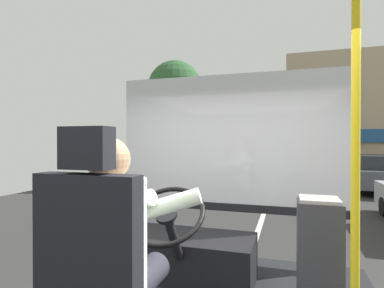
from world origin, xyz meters
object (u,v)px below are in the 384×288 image
object	(u,v)px
bus_driver	(113,242)
parked_car_charcoal	(377,172)
steering_console	(189,257)
handrail_pole	(355,186)
fare_box	(319,268)

from	to	relation	value
bus_driver	parked_car_charcoal	bearing A→B (deg)	71.38
steering_console	handrail_pole	bearing A→B (deg)	-33.63
handrail_pole	parked_car_charcoal	world-z (taller)	handrail_pole
bus_driver	fare_box	bearing A→B (deg)	36.90
parked_car_charcoal	fare_box	bearing A→B (deg)	-105.23
handrail_pole	parked_car_charcoal	distance (m)	12.23
handrail_pole	bus_driver	bearing A→B (deg)	-158.80
steering_console	fare_box	xyz separation A→B (m)	(1.00, -0.45, 0.21)
parked_car_charcoal	handrail_pole	bearing A→B (deg)	-104.20
parked_car_charcoal	bus_driver	bearing A→B (deg)	-108.62
fare_box	parked_car_charcoal	size ratio (longest dim) A/B	0.21
bus_driver	fare_box	world-z (taller)	bus_driver
fare_box	bus_driver	bearing A→B (deg)	-143.10
bus_driver	handrail_pole	world-z (taller)	handrail_pole
fare_box	parked_car_charcoal	distance (m)	11.94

